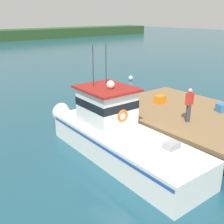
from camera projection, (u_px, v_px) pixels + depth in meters
name	position (u px, v px, depth m)	size (l,w,h in m)	color
ground_plane	(125.00, 163.00, 11.79)	(200.00, 200.00, 0.00)	#1E4C5B
dock	(194.00, 115.00, 14.28)	(6.00, 9.00, 1.20)	#4C3D2D
main_fishing_boat	(115.00, 133.00, 12.27)	(2.77, 9.85, 4.80)	white
crate_single_by_cleat	(223.00, 108.00, 14.37)	(0.60, 0.44, 0.42)	#3370B2
crate_stack_near_edge	(160.00, 99.00, 15.72)	(0.60, 0.44, 0.44)	orange
deckhand_by_the_boat	(189.00, 104.00, 12.81)	(0.36, 0.22, 1.63)	#383842
mooring_buoy_spare_mooring	(131.00, 78.00, 26.43)	(0.44, 0.44, 0.44)	silver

